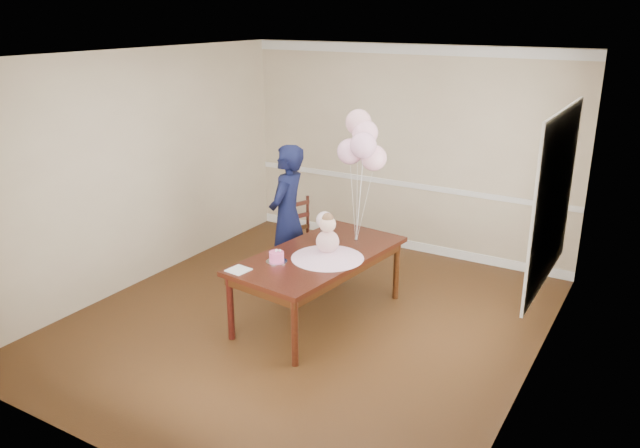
{
  "coord_description": "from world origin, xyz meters",
  "views": [
    {
      "loc": [
        3.11,
        -4.97,
        3.09
      ],
      "look_at": [
        0.09,
        0.14,
        1.05
      ],
      "focal_mm": 35.0,
      "sensor_mm": 36.0,
      "label": 1
    }
  ],
  "objects_px": {
    "birthday_cake": "(277,256)",
    "dining_chair_seat": "(306,246)",
    "woman": "(287,217)",
    "dining_table_top": "(319,255)"
  },
  "relations": [
    {
      "from": "birthday_cake",
      "to": "woman",
      "type": "distance_m",
      "value": 1.09
    },
    {
      "from": "birthday_cake",
      "to": "dining_chair_seat",
      "type": "bearing_deg",
      "value": 108.59
    },
    {
      "from": "birthday_cake",
      "to": "dining_chair_seat",
      "type": "distance_m",
      "value": 1.3
    },
    {
      "from": "dining_chair_seat",
      "to": "woman",
      "type": "distance_m",
      "value": 0.48
    },
    {
      "from": "dining_chair_seat",
      "to": "woman",
      "type": "xyz_separation_m",
      "value": [
        -0.11,
        -0.22,
        0.41
      ]
    },
    {
      "from": "birthday_cake",
      "to": "woman",
      "type": "xyz_separation_m",
      "value": [
        -0.51,
        0.96,
        0.06
      ]
    },
    {
      "from": "woman",
      "to": "dining_chair_seat",
      "type": "bearing_deg",
      "value": 145.23
    },
    {
      "from": "dining_table_top",
      "to": "dining_chair_seat",
      "type": "distance_m",
      "value": 1.04
    },
    {
      "from": "dining_table_top",
      "to": "birthday_cake",
      "type": "xyz_separation_m",
      "value": [
        -0.24,
        -0.41,
        0.08
      ]
    },
    {
      "from": "dining_table_top",
      "to": "birthday_cake",
      "type": "height_order",
      "value": "birthday_cake"
    }
  ]
}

